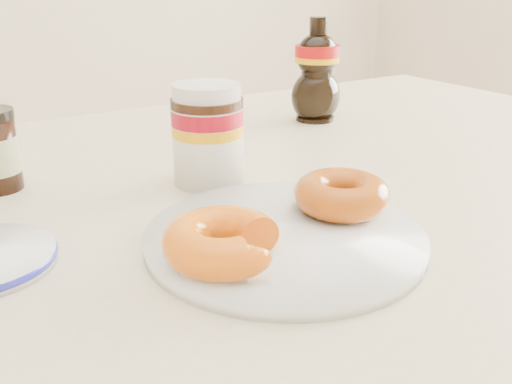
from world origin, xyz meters
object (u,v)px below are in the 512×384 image
donut_whole (342,194)px  syrup_bottle (317,70)px  dining_table (263,242)px  nutella_jar (208,131)px  donut_bitten (222,241)px  plate (285,237)px

donut_whole → syrup_bottle: (0.24, 0.35, 0.05)m
dining_table → nutella_jar: 0.16m
donut_bitten → nutella_jar: size_ratio=0.84×
dining_table → syrup_bottle: (0.24, 0.21, 0.17)m
nutella_jar → syrup_bottle: syrup_bottle is taller
dining_table → donut_whole: bearing=-89.7°
syrup_bottle → donut_whole: bearing=-124.2°
nutella_jar → plate: bearing=-95.6°
nutella_jar → syrup_bottle: 0.34m
plate → donut_whole: 0.08m
nutella_jar → syrup_bottle: size_ratio=0.70×
donut_bitten → donut_whole: 0.16m
dining_table → donut_whole: (0.00, -0.14, 0.11)m
donut_whole → nutella_jar: (-0.06, 0.17, 0.03)m
donut_whole → syrup_bottle: syrup_bottle is taller
donut_bitten → syrup_bottle: size_ratio=0.59×
donut_bitten → donut_whole: size_ratio=1.04×
plate → donut_whole: (0.08, 0.01, 0.02)m
plate → dining_table: bearing=63.9°
plate → syrup_bottle: size_ratio=1.54×
dining_table → nutella_jar: nutella_jar is taller
syrup_bottle → donut_bitten: bearing=-135.8°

